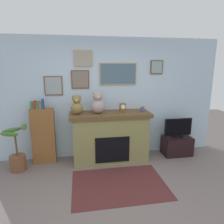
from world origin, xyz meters
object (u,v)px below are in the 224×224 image
(potted_plant, at_px, (17,155))
(candle_jar, at_px, (142,109))
(television, at_px, (178,128))
(mantel_clock, at_px, (123,108))
(teddy_bear_cream, at_px, (98,103))
(bookshelf, at_px, (43,135))
(tv_stand, at_px, (177,146))
(teddy_bear_brown, at_px, (77,106))
(fireplace, at_px, (110,136))

(potted_plant, bearing_deg, candle_jar, 3.09)
(television, distance_m, mantel_clock, 1.39)
(potted_plant, bearing_deg, teddy_bear_cream, 4.90)
(bookshelf, bearing_deg, teddy_bear_cream, -5.81)
(tv_stand, relative_size, teddy_bear_cream, 1.38)
(tv_stand, distance_m, candle_jar, 1.24)
(bookshelf, distance_m, mantel_clock, 1.74)
(mantel_clock, xyz_separation_m, teddy_bear_brown, (-0.94, 0.00, 0.08))
(teddy_bear_cream, bearing_deg, potted_plant, -175.10)
(fireplace, bearing_deg, television, -0.17)
(potted_plant, height_order, candle_jar, candle_jar)
(potted_plant, height_order, teddy_bear_cream, teddy_bear_cream)
(mantel_clock, bearing_deg, fireplace, 175.86)
(fireplace, xyz_separation_m, teddy_bear_cream, (-0.25, -0.02, 0.73))
(fireplace, xyz_separation_m, television, (1.55, -0.00, 0.10))
(bookshelf, bearing_deg, mantel_clock, -4.02)
(television, bearing_deg, teddy_bear_brown, -179.65)
(fireplace, distance_m, tv_stand, 1.59)
(fireplace, height_order, potted_plant, fireplace)
(tv_stand, bearing_deg, television, -90.00)
(candle_jar, bearing_deg, television, 0.88)
(mantel_clock, height_order, teddy_bear_cream, teddy_bear_cream)
(fireplace, relative_size, tv_stand, 2.62)
(tv_stand, height_order, candle_jar, candle_jar)
(teddy_bear_brown, bearing_deg, candle_jar, 0.02)
(mantel_clock, distance_m, teddy_bear_brown, 0.94)
(tv_stand, distance_m, mantel_clock, 1.60)
(bookshelf, height_order, tv_stand, bookshelf)
(teddy_bear_brown, relative_size, teddy_bear_cream, 0.84)
(mantel_clock, relative_size, teddy_bear_cream, 0.41)
(bookshelf, height_order, teddy_bear_brown, teddy_bear_brown)
(tv_stand, relative_size, candle_jar, 6.16)
(television, relative_size, teddy_bear_cream, 1.38)
(potted_plant, relative_size, television, 1.41)
(potted_plant, relative_size, tv_stand, 1.42)
(teddy_bear_brown, distance_m, teddy_bear_cream, 0.42)
(potted_plant, distance_m, candle_jar, 2.67)
(potted_plant, height_order, television, potted_plant)
(teddy_bear_brown, bearing_deg, tv_stand, 0.39)
(teddy_bear_cream, bearing_deg, candle_jar, 0.04)
(tv_stand, distance_m, teddy_bear_cream, 2.09)
(potted_plant, xyz_separation_m, mantel_clock, (2.11, 0.14, 0.83))
(potted_plant, bearing_deg, fireplace, 4.80)
(bookshelf, relative_size, teddy_bear_cream, 2.95)
(candle_jar, distance_m, teddy_bear_cream, 0.96)
(bookshelf, relative_size, television, 2.14)
(bookshelf, distance_m, candle_jar, 2.14)
(tv_stand, xyz_separation_m, teddy_bear_brown, (-2.23, -0.02, 1.02))
(fireplace, height_order, bookshelf, bookshelf)
(fireplace, height_order, candle_jar, candle_jar)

